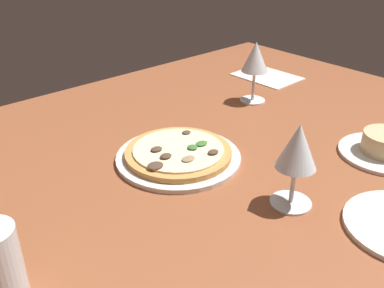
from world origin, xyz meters
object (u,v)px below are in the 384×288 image
Objects in this scene: wine_glass_far at (297,150)px; wine_glass_near at (255,59)px; pizza_main at (178,155)px; paper_menu at (267,76)px.

wine_glass_far is 0.95× the size of wine_glass_near.
wine_glass_near is at bearing -130.46° from wine_glass_far.
pizza_main is 58.25cm from paper_menu.
wine_glass_near reaches higher than pizza_main.
pizza_main reaches higher than paper_menu.
wine_glass_far is 68.59cm from paper_menu.
paper_menu is at bearing -151.09° from wine_glass_near.
wine_glass_far is at bearing 41.87° from paper_menu.
wine_glass_far reaches higher than pizza_main.
wine_glass_far is at bearing 49.54° from wine_glass_near.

